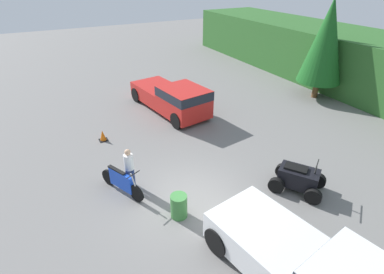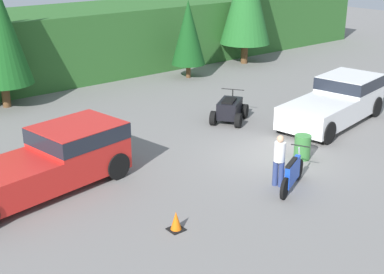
# 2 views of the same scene
# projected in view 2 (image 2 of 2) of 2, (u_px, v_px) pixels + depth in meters

# --- Properties ---
(ground_plane) EXTENTS (80.00, 80.00, 0.00)m
(ground_plane) POSITION_uv_depth(u_px,v_px,m) (274.00, 158.00, 19.16)
(ground_plane) COLOR slate
(hillside_backdrop) EXTENTS (44.00, 6.00, 3.67)m
(hillside_backdrop) POSITION_uv_depth(u_px,v_px,m) (66.00, 43.00, 30.16)
(hillside_backdrop) COLOR #2D6028
(hillside_backdrop) RESTS_ON ground_plane
(tree_mid_right) EXTENTS (1.89, 1.89, 4.29)m
(tree_mid_right) POSITION_uv_depth(u_px,v_px,m) (188.00, 33.00, 29.30)
(tree_mid_right) COLOR brown
(tree_mid_right) RESTS_ON ground_plane
(pickup_truck_red) EXTENTS (6.09, 3.09, 1.82)m
(pickup_truck_red) POSITION_uv_depth(u_px,v_px,m) (51.00, 159.00, 16.57)
(pickup_truck_red) COLOR red
(pickup_truck_red) RESTS_ON ground_plane
(pickup_truck_second) EXTENTS (5.89, 3.15, 1.82)m
(pickup_truck_second) POSITION_uv_depth(u_px,v_px,m) (338.00, 99.00, 22.70)
(pickup_truck_second) COLOR white
(pickup_truck_second) RESTS_ON ground_plane
(dirt_bike) EXTENTS (2.09, 1.11, 1.20)m
(dirt_bike) POSITION_uv_depth(u_px,v_px,m) (292.00, 174.00, 16.65)
(dirt_bike) COLOR black
(dirt_bike) RESTS_ON ground_plane
(quad_atv) EXTENTS (2.34, 2.16, 1.30)m
(quad_atv) POSITION_uv_depth(u_px,v_px,m) (230.00, 110.00, 22.80)
(quad_atv) COLOR black
(quad_atv) RESTS_ON ground_plane
(rider_person) EXTENTS (0.46, 0.46, 1.71)m
(rider_person) POSITION_uv_depth(u_px,v_px,m) (279.00, 159.00, 16.68)
(rider_person) COLOR navy
(rider_person) RESTS_ON ground_plane
(traffic_cone) EXTENTS (0.42, 0.42, 0.55)m
(traffic_cone) POSITION_uv_depth(u_px,v_px,m) (176.00, 222.00, 14.35)
(traffic_cone) COLOR black
(traffic_cone) RESTS_ON ground_plane
(steel_barrel) EXTENTS (0.58, 0.58, 0.88)m
(steel_barrel) POSITION_uv_depth(u_px,v_px,m) (302.00, 147.00, 18.94)
(steel_barrel) COLOR #387A38
(steel_barrel) RESTS_ON ground_plane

